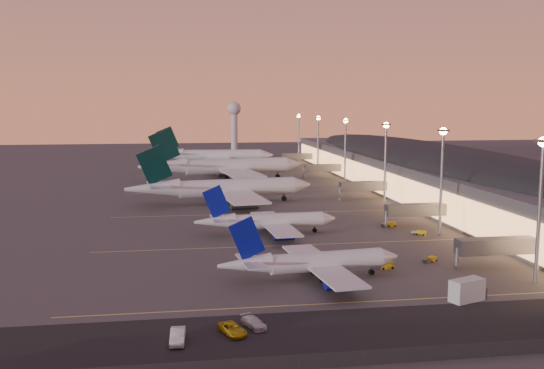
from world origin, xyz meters
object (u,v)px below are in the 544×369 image
Objects in this scene: airliner_narrow_south at (311,263)px; airliner_wide_mid at (223,167)px; baggage_tug_c at (389,224)px; service_van_b at (232,329)px; baggage_tug_a at (384,266)px; baggage_tug_b at (430,260)px; baggage_tug_d at (419,233)px; airliner_wide_far at (211,156)px; service_van_c at (254,322)px; catering_truck_a at (468,290)px; airliner_narrow_north at (267,221)px; airliner_wide_near at (222,188)px; service_van_a at (178,336)px; radar_tower at (234,118)px.

airliner_narrow_south is 143.73m from airliner_wide_mid.
service_van_b is at bearing -131.35° from baggage_tug_c.
baggage_tug_b is at bearing 11.36° from baggage_tug_a.
airliner_narrow_south is 47.24m from baggage_tug_d.
service_van_c is at bearing -86.92° from airliner_wide_far.
airliner_wide_mid is 161.41m from catering_truck_a.
airliner_wide_far is 18.33× the size of baggage_tug_d.
airliner_wide_near is (-7.58, 46.85, 1.68)m from airliner_narrow_north.
service_van_a is 11.33m from service_van_c.
service_van_c is (-35.64, -6.47, -0.95)m from catering_truck_a.
service_van_a is (-16.70, -228.14, -4.29)m from airliner_wide_far.
service_van_b is at bearing -95.24° from radar_tower.
radar_tower is 8.32× the size of baggage_tug_c.
baggage_tug_d is (18.61, 27.77, -0.10)m from baggage_tug_a.
service_van_a is at bearing -134.70° from baggage_tug_c.
airliner_wide_far is at bearing 76.74° from catering_truck_a.
baggage_tug_d is (21.33, -258.86, -21.42)m from radar_tower.
service_van_a is at bearing -147.87° from baggage_tug_a.
baggage_tug_c is at bearing 4.74° from airliner_narrow_north.
airliner_wide_far is 197.02m from baggage_tug_b.
airliner_wide_far is 198.85m from baggage_tug_a.
radar_tower is at bearing 82.82° from airliner_narrow_north.
baggage_tug_a is at bearing 11.64° from airliner_narrow_south.
service_van_a is at bearing -104.19° from airliner_wide_mid.
airliner_narrow_north is 10.17× the size of baggage_tug_d.
baggage_tug_c is (32.64, 4.88, -2.71)m from airliner_narrow_north.
service_van_a is at bearing -104.35° from airliner_wide_near.
catering_truck_a is at bearing -40.59° from airliner_narrow_south.
airliner_narrow_north is at bearing -178.22° from baggage_tug_c.
baggage_tug_a is (25.46, -80.35, -4.35)m from airliner_wide_near.
service_van_c is (-28.45, -26.77, 0.17)m from baggage_tug_a.
airliner_narrow_south is at bearing -95.82° from airliner_wide_mid.
airliner_narrow_north is at bearing -93.43° from radar_tower.
radar_tower is at bearing 86.48° from service_van_a.
airliner_wide_near is (-10.13, 85.34, 1.76)m from airliner_narrow_south.
baggage_tug_d is at bearing 50.25° from baggage_tug_a.
airliner_wide_near is 15.23× the size of baggage_tug_c.
baggage_tug_d is 82.10m from service_van_a.
service_van_b is at bearing -87.71° from airliner_wide_far.
radar_tower reaches higher than service_van_a.
service_van_a is (-50.05, -34.01, 0.46)m from baggage_tug_b.
airliner_narrow_north is 6.55× the size of service_van_b.
catering_truck_a is at bearing -88.02° from airliner_wide_mid.
baggage_tug_c is (40.22, -41.98, -4.39)m from airliner_wide_near.
airliner_wide_mid is 165.63m from service_van_c.
radar_tower is 287.43m from baggage_tug_a.
service_van_a is (-36.39, -317.24, -20.98)m from radar_tower.
catering_truck_a is 39.77m from service_van_b.
airliner_wide_mid is 117.78m from baggage_tug_d.
radar_tower reaches higher than service_van_c.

